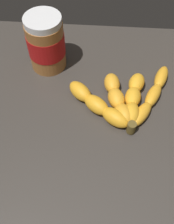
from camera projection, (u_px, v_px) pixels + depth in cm
name	position (u px, v px, depth cm)	size (l,w,h in cm)	color
ground_plane	(104.00, 138.00, 61.24)	(75.80, 72.43, 3.37)	#38332D
banana_bunch	(123.00, 99.00, 63.16)	(20.90, 26.40, 3.79)	orange
peanut_butter_jar	(46.00, 43.00, 66.23)	(9.37, 9.37, 14.66)	#9E602D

